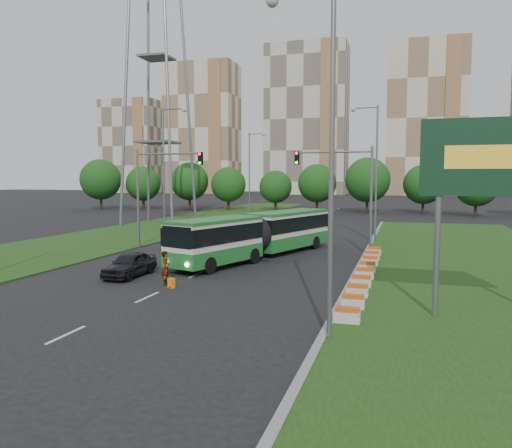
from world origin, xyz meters
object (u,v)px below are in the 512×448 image
(billboard, at_px, (502,166))
(shopping_trolley, at_px, (171,283))
(traffic_mast_left, at_px, (156,182))
(car_left_far, at_px, (188,239))
(pedestrian, at_px, (166,268))
(car_left_near, at_px, (130,264))
(traffic_mast_median, at_px, (349,183))
(articulated_bus, at_px, (255,234))
(transmission_pylon, at_px, (156,40))

(billboard, distance_m, shopping_trolley, 16.31)
(billboard, relative_size, traffic_mast_left, 1.00)
(car_left_far, distance_m, pedestrian, 14.52)
(car_left_far, distance_m, shopping_trolley, 15.35)
(car_left_far, relative_size, pedestrian, 2.42)
(billboard, relative_size, car_left_far, 1.82)
(billboard, bearing_deg, car_left_near, 167.08)
(traffic_mast_median, xyz_separation_m, traffic_mast_left, (-15.16, -1.00, 0.00))
(billboard, xyz_separation_m, shopping_trolley, (-15.04, 2.18, -5.91))
(traffic_mast_left, bearing_deg, pedestrian, -60.27)
(car_left_near, bearing_deg, pedestrian, -25.77)
(articulated_bus, xyz_separation_m, pedestrian, (-1.95, -10.23, -0.76))
(shopping_trolley, bearing_deg, articulated_bus, 107.15)
(traffic_mast_left, xyz_separation_m, pedestrian, (6.95, -12.17, -4.44))
(traffic_mast_median, distance_m, shopping_trolley, 16.56)
(traffic_mast_median, xyz_separation_m, shopping_trolley, (-7.57, -13.82, -5.09))
(car_left_near, xyz_separation_m, car_left_far, (-1.84, 12.19, 0.01))
(traffic_mast_left, height_order, transmission_pylon, transmission_pylon)
(traffic_mast_left, bearing_deg, articulated_bus, -12.32)
(transmission_pylon, relative_size, articulated_bus, 2.65)
(shopping_trolley, bearing_deg, transmission_pylon, 142.47)
(car_left_near, bearing_deg, traffic_mast_median, 45.99)
(billboard, relative_size, pedestrian, 4.39)
(shopping_trolley, bearing_deg, car_left_far, 135.21)
(traffic_mast_left, relative_size, shopping_trolley, 15.46)
(billboard, distance_m, car_left_near, 19.98)
(transmission_pylon, relative_size, car_left_far, 9.99)
(car_left_far, relative_size, shopping_trolley, 8.51)
(traffic_mast_left, relative_size, transmission_pylon, 0.18)
(car_left_near, relative_size, shopping_trolley, 8.06)
(pedestrian, bearing_deg, billboard, -118.14)
(car_left_far, bearing_deg, pedestrian, -60.34)
(articulated_bus, distance_m, car_left_near, 10.14)
(traffic_mast_left, height_order, articulated_bus, traffic_mast_left)
(car_left_far, bearing_deg, shopping_trolley, -58.93)
(traffic_mast_median, relative_size, car_left_far, 1.82)
(articulated_bus, bearing_deg, car_left_far, 172.20)
(transmission_pylon, height_order, car_left_far, transmission_pylon)
(billboard, height_order, shopping_trolley, billboard)
(traffic_mast_median, distance_m, car_left_far, 13.91)
(transmission_pylon, distance_m, car_left_far, 29.92)
(articulated_bus, xyz_separation_m, shopping_trolley, (-1.32, -10.88, -1.42))
(billboard, height_order, car_left_near, billboard)
(articulated_bus, relative_size, car_left_far, 3.77)
(transmission_pylon, bearing_deg, car_left_far, -56.31)
(articulated_bus, relative_size, shopping_trolley, 32.06)
(transmission_pylon, distance_m, shopping_trolley, 42.21)
(billboard, bearing_deg, shopping_trolley, 171.75)
(traffic_mast_left, height_order, shopping_trolley, traffic_mast_left)
(traffic_mast_median, xyz_separation_m, articulated_bus, (-6.25, -2.94, -3.68))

